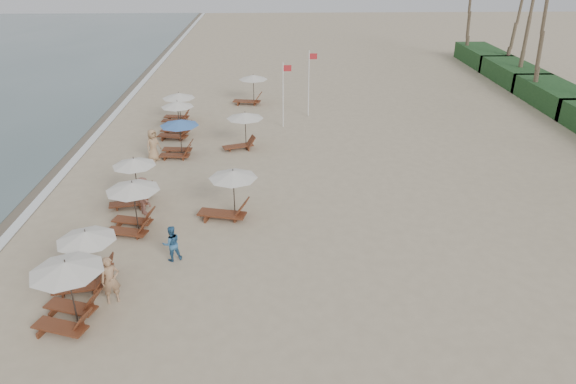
{
  "coord_description": "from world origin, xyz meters",
  "views": [
    {
      "loc": [
        0.29,
        -16.56,
        11.56
      ],
      "look_at": [
        1.0,
        4.7,
        1.3
      ],
      "focal_mm": 32.67,
      "sensor_mm": 36.0,
      "label": 1
    }
  ],
  "objects_px": {
    "lounger_station_2": "(131,205)",
    "beachgoer_near": "(111,280)",
    "lounger_station_0": "(65,290)",
    "flag_pole_near": "(284,92)",
    "lounger_station_1": "(84,258)",
    "beachgoer_mid_b": "(144,196)",
    "lounger_station_6": "(177,106)",
    "lounger_station_5": "(175,120)",
    "inland_station_1": "(242,126)",
    "inland_station_2": "(250,87)",
    "inland_station_0": "(227,192)",
    "lounger_station_3": "(132,182)",
    "beachgoer_far_b": "(153,145)",
    "lounger_station_4": "(177,136)",
    "beachgoer_mid_a": "(172,243)"
  },
  "relations": [
    {
      "from": "inland_station_0",
      "to": "beachgoer_near",
      "type": "bearing_deg",
      "value": -120.59
    },
    {
      "from": "lounger_station_4",
      "to": "beachgoer_mid_b",
      "type": "distance_m",
      "value": 7.3
    },
    {
      "from": "lounger_station_2",
      "to": "lounger_station_6",
      "type": "xyz_separation_m",
      "value": [
        -0.44,
        15.34,
        -0.12
      ]
    },
    {
      "from": "lounger_station_6",
      "to": "beachgoer_mid_b",
      "type": "height_order",
      "value": "lounger_station_6"
    },
    {
      "from": "lounger_station_3",
      "to": "beachgoer_far_b",
      "type": "distance_m",
      "value": 5.53
    },
    {
      "from": "inland_station_2",
      "to": "beachgoer_far_b",
      "type": "bearing_deg",
      "value": -114.53
    },
    {
      "from": "lounger_station_5",
      "to": "beachgoer_near",
      "type": "distance_m",
      "value": 17.21
    },
    {
      "from": "inland_station_2",
      "to": "lounger_station_3",
      "type": "bearing_deg",
      "value": -106.74
    },
    {
      "from": "inland_station_2",
      "to": "inland_station_0",
      "type": "bearing_deg",
      "value": -91.37
    },
    {
      "from": "lounger_station_0",
      "to": "flag_pole_near",
      "type": "xyz_separation_m",
      "value": [
        7.62,
        20.16,
        1.14
      ]
    },
    {
      "from": "lounger_station_0",
      "to": "flag_pole_near",
      "type": "height_order",
      "value": "flag_pole_near"
    },
    {
      "from": "lounger_station_6",
      "to": "inland_station_1",
      "type": "xyz_separation_m",
      "value": [
        4.79,
        -5.37,
        0.28
      ]
    },
    {
      "from": "lounger_station_1",
      "to": "inland_station_0",
      "type": "distance_m",
      "value": 7.01
    },
    {
      "from": "lounger_station_3",
      "to": "beachgoer_far_b",
      "type": "bearing_deg",
      "value": 91.2
    },
    {
      "from": "lounger_station_6",
      "to": "lounger_station_1",
      "type": "bearing_deg",
      "value": -90.98
    },
    {
      "from": "lounger_station_0",
      "to": "lounger_station_4",
      "type": "relative_size",
      "value": 1.06
    },
    {
      "from": "lounger_station_2",
      "to": "inland_station_2",
      "type": "distance_m",
      "value": 20.16
    },
    {
      "from": "inland_station_2",
      "to": "lounger_station_6",
      "type": "bearing_deg",
      "value": -138.95
    },
    {
      "from": "lounger_station_3",
      "to": "inland_station_2",
      "type": "relative_size",
      "value": 0.85
    },
    {
      "from": "flag_pole_near",
      "to": "beachgoer_mid_b",
      "type": "bearing_deg",
      "value": -118.53
    },
    {
      "from": "lounger_station_2",
      "to": "inland_station_1",
      "type": "xyz_separation_m",
      "value": [
        4.35,
        9.97,
        0.16
      ]
    },
    {
      "from": "lounger_station_4",
      "to": "beachgoer_mid_b",
      "type": "relative_size",
      "value": 1.33
    },
    {
      "from": "lounger_station_0",
      "to": "lounger_station_1",
      "type": "xyz_separation_m",
      "value": [
        -0.11,
        2.17,
        -0.18
      ]
    },
    {
      "from": "lounger_station_5",
      "to": "beachgoer_near",
      "type": "height_order",
      "value": "lounger_station_5"
    },
    {
      "from": "beachgoer_far_b",
      "to": "flag_pole_near",
      "type": "distance_m",
      "value": 9.73
    },
    {
      "from": "beachgoer_mid_b",
      "to": "flag_pole_near",
      "type": "relative_size",
      "value": 0.42
    },
    {
      "from": "lounger_station_0",
      "to": "flag_pole_near",
      "type": "relative_size",
      "value": 0.59
    },
    {
      "from": "lounger_station_0",
      "to": "lounger_station_6",
      "type": "bearing_deg",
      "value": 89.4
    },
    {
      "from": "lounger_station_1",
      "to": "lounger_station_2",
      "type": "relative_size",
      "value": 0.98
    },
    {
      "from": "lounger_station_5",
      "to": "lounger_station_6",
      "type": "bearing_deg",
      "value": 96.77
    },
    {
      "from": "inland_station_1",
      "to": "beachgoer_far_b",
      "type": "relative_size",
      "value": 1.41
    },
    {
      "from": "lounger_station_1",
      "to": "lounger_station_3",
      "type": "height_order",
      "value": "lounger_station_3"
    },
    {
      "from": "lounger_station_2",
      "to": "beachgoer_near",
      "type": "relative_size",
      "value": 1.41
    },
    {
      "from": "inland_station_0",
      "to": "lounger_station_0",
      "type": "bearing_deg",
      "value": -123.13
    },
    {
      "from": "lounger_station_4",
      "to": "beachgoer_far_b",
      "type": "relative_size",
      "value": 1.3
    },
    {
      "from": "lounger_station_4",
      "to": "beachgoer_far_b",
      "type": "distance_m",
      "value": 1.49
    },
    {
      "from": "lounger_station_5",
      "to": "flag_pole_near",
      "type": "height_order",
      "value": "flag_pole_near"
    },
    {
      "from": "lounger_station_1",
      "to": "inland_station_2",
      "type": "relative_size",
      "value": 0.88
    },
    {
      "from": "lounger_station_4",
      "to": "beachgoer_mid_a",
      "type": "height_order",
      "value": "lounger_station_4"
    },
    {
      "from": "beachgoer_near",
      "to": "flag_pole_near",
      "type": "height_order",
      "value": "flag_pole_near"
    },
    {
      "from": "inland_station_0",
      "to": "beachgoer_near",
      "type": "height_order",
      "value": "inland_station_0"
    },
    {
      "from": "lounger_station_1",
      "to": "beachgoer_mid_b",
      "type": "bearing_deg",
      "value": 80.31
    },
    {
      "from": "lounger_station_6",
      "to": "beachgoer_mid_b",
      "type": "distance_m",
      "value": 13.79
    },
    {
      "from": "inland_station_1",
      "to": "flag_pole_near",
      "type": "relative_size",
      "value": 0.6
    },
    {
      "from": "lounger_station_0",
      "to": "lounger_station_6",
      "type": "xyz_separation_m",
      "value": [
        0.22,
        21.46,
        -0.16
      ]
    },
    {
      "from": "beachgoer_mid_b",
      "to": "beachgoer_far_b",
      "type": "xyz_separation_m",
      "value": [
        -0.88,
        6.65,
        0.02
      ]
    },
    {
      "from": "lounger_station_2",
      "to": "beachgoer_near",
      "type": "xyz_separation_m",
      "value": [
        0.44,
        -5.01,
        -0.36
      ]
    },
    {
      "from": "lounger_station_4",
      "to": "flag_pole_near",
      "type": "distance_m",
      "value": 8.28
    },
    {
      "from": "lounger_station_0",
      "to": "inland_station_2",
      "type": "relative_size",
      "value": 0.91
    },
    {
      "from": "lounger_station_2",
      "to": "inland_station_1",
      "type": "height_order",
      "value": "lounger_station_2"
    }
  ]
}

